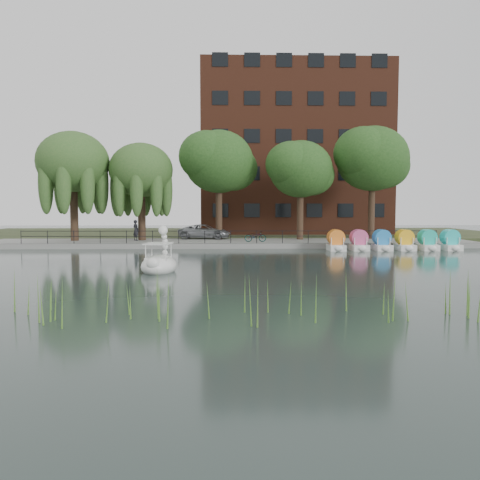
{
  "coord_description": "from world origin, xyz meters",
  "views": [
    {
      "loc": [
        -0.12,
        -22.67,
        3.17
      ],
      "look_at": [
        0.5,
        4.0,
        1.3
      ],
      "focal_mm": 35.0,
      "sensor_mm": 36.0,
      "label": 1
    }
  ],
  "objects_px": {
    "minivan": "(205,231)",
    "swan_boat": "(159,262)",
    "bicycle": "(255,236)",
    "pedestrian": "(136,229)"
  },
  "relations": [
    {
      "from": "minivan",
      "to": "bicycle",
      "type": "bearing_deg",
      "value": -124.76
    },
    {
      "from": "minivan",
      "to": "bicycle",
      "type": "distance_m",
      "value": 5.66
    },
    {
      "from": "bicycle",
      "to": "swan_boat",
      "type": "height_order",
      "value": "swan_boat"
    },
    {
      "from": "bicycle",
      "to": "pedestrian",
      "type": "relative_size",
      "value": 0.87
    },
    {
      "from": "swan_boat",
      "to": "minivan",
      "type": "bearing_deg",
      "value": 92.49
    },
    {
      "from": "bicycle",
      "to": "minivan",
      "type": "bearing_deg",
      "value": 46.94
    },
    {
      "from": "pedestrian",
      "to": "swan_boat",
      "type": "xyz_separation_m",
      "value": [
        4.33,
        -16.12,
        -0.9
      ]
    },
    {
      "from": "minivan",
      "to": "pedestrian",
      "type": "xyz_separation_m",
      "value": [
        -5.62,
        -2.06,
        0.26
      ]
    },
    {
      "from": "minivan",
      "to": "swan_boat",
      "type": "height_order",
      "value": "swan_boat"
    },
    {
      "from": "minivan",
      "to": "swan_boat",
      "type": "bearing_deg",
      "value": -177.92
    }
  ]
}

